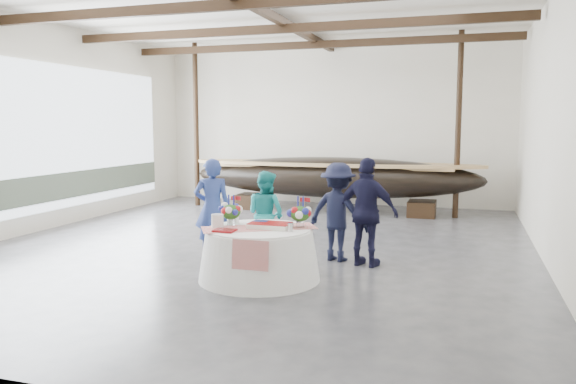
% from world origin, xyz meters
% --- Properties ---
extents(floor, '(10.00, 12.00, 0.01)m').
position_xyz_m(floor, '(0.00, 0.00, 0.00)').
color(floor, '#3D3D42').
rests_on(floor, ground).
extents(wall_back, '(10.00, 0.02, 4.50)m').
position_xyz_m(wall_back, '(0.00, 6.00, 2.25)').
color(wall_back, silver).
rests_on(wall_back, ground).
extents(wall_front, '(10.00, 0.02, 4.50)m').
position_xyz_m(wall_front, '(0.00, -6.00, 2.25)').
color(wall_front, silver).
rests_on(wall_front, ground).
extents(wall_left, '(0.02, 12.00, 4.50)m').
position_xyz_m(wall_left, '(-5.00, 0.00, 2.25)').
color(wall_left, silver).
rests_on(wall_left, ground).
extents(wall_right, '(0.02, 12.00, 4.50)m').
position_xyz_m(wall_right, '(5.00, 0.00, 2.25)').
color(wall_right, silver).
rests_on(wall_right, ground).
extents(ceiling, '(10.00, 12.00, 0.01)m').
position_xyz_m(ceiling, '(0.00, 0.00, 4.50)').
color(ceiling, white).
rests_on(ceiling, wall_back).
extents(pavilion_structure, '(9.80, 11.76, 4.50)m').
position_xyz_m(pavilion_structure, '(0.00, 0.77, 4.00)').
color(pavilion_structure, black).
rests_on(pavilion_structure, ground).
extents(open_bay, '(0.03, 7.00, 3.20)m').
position_xyz_m(open_bay, '(-4.95, 1.00, 1.83)').
color(open_bay, silver).
rests_on(open_bay, ground).
extents(longboat_display, '(7.66, 1.53, 1.44)m').
position_xyz_m(longboat_display, '(0.40, 4.39, 0.92)').
color(longboat_display, black).
rests_on(longboat_display, ground).
extents(banquet_table, '(1.80, 1.80, 0.77)m').
position_xyz_m(banquet_table, '(0.84, -2.22, 0.39)').
color(banquet_table, white).
rests_on(banquet_table, ground).
extents(tabletop_items, '(1.71, 1.32, 0.40)m').
position_xyz_m(tabletop_items, '(0.82, -2.10, 0.92)').
color(tabletop_items, red).
rests_on(tabletop_items, banquet_table).
extents(guest_woman_blue, '(0.74, 0.64, 1.71)m').
position_xyz_m(guest_woman_blue, '(-0.43, -1.12, 0.86)').
color(guest_woman_blue, navy).
rests_on(guest_woman_blue, ground).
extents(guest_woman_teal, '(0.89, 0.80, 1.49)m').
position_xyz_m(guest_woman_teal, '(0.44, -0.83, 0.75)').
color(guest_woman_teal, teal).
rests_on(guest_woman_teal, ground).
extents(guest_man_left, '(1.18, 0.85, 1.65)m').
position_xyz_m(guest_man_left, '(1.69, -0.71, 0.83)').
color(guest_man_left, black).
rests_on(guest_man_left, ground).
extents(guest_man_right, '(1.11, 0.68, 1.76)m').
position_xyz_m(guest_man_right, '(2.22, -0.96, 0.88)').
color(guest_man_right, black).
rests_on(guest_man_right, ground).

